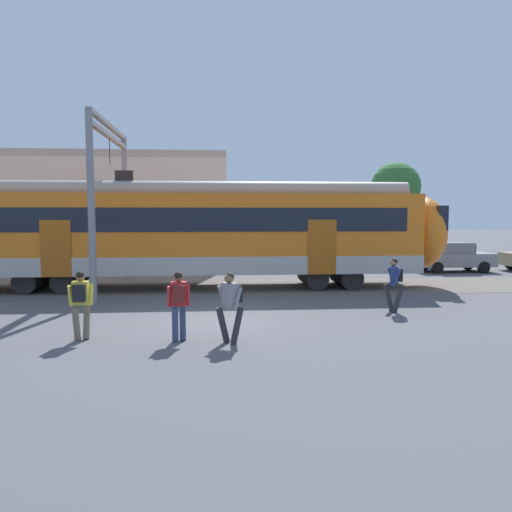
{
  "coord_description": "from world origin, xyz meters",
  "views": [
    {
      "loc": [
        0.02,
        -13.77,
        3.01
      ],
      "look_at": [
        1.41,
        2.92,
        1.6
      ],
      "focal_mm": 35.0,
      "sensor_mm": 36.0,
      "label": 1
    }
  ],
  "objects_px": {
    "pedestrian_yellow": "(81,299)",
    "pedestrian_grey": "(231,301)",
    "parked_car_grey": "(453,257)",
    "pedestrian_navy": "(395,280)",
    "pedestrian_red": "(179,300)"
  },
  "relations": [
    {
      "from": "pedestrian_grey",
      "to": "pedestrian_navy",
      "type": "bearing_deg",
      "value": 32.68
    },
    {
      "from": "pedestrian_grey",
      "to": "parked_car_grey",
      "type": "relative_size",
      "value": 0.41
    },
    {
      "from": "pedestrian_yellow",
      "to": "pedestrian_red",
      "type": "distance_m",
      "value": 2.35
    },
    {
      "from": "parked_car_grey",
      "to": "pedestrian_yellow",
      "type": "bearing_deg",
      "value": -140.2
    },
    {
      "from": "pedestrian_yellow",
      "to": "pedestrian_red",
      "type": "relative_size",
      "value": 1.0
    },
    {
      "from": "pedestrian_grey",
      "to": "parked_car_grey",
      "type": "xyz_separation_m",
      "value": [
        12.07,
        13.58,
        -0.21
      ]
    },
    {
      "from": "parked_car_grey",
      "to": "pedestrian_grey",
      "type": "bearing_deg",
      "value": -131.64
    },
    {
      "from": "pedestrian_navy",
      "to": "parked_car_grey",
      "type": "bearing_deg",
      "value": 55.99
    },
    {
      "from": "pedestrian_yellow",
      "to": "pedestrian_navy",
      "type": "bearing_deg",
      "value": 17.45
    },
    {
      "from": "pedestrian_grey",
      "to": "pedestrian_navy",
      "type": "relative_size",
      "value": 1.0
    },
    {
      "from": "pedestrian_yellow",
      "to": "parked_car_grey",
      "type": "relative_size",
      "value": 0.41
    },
    {
      "from": "pedestrian_red",
      "to": "pedestrian_navy",
      "type": "xyz_separation_m",
      "value": [
        6.35,
        3.02,
        0.0
      ]
    },
    {
      "from": "pedestrian_yellow",
      "to": "pedestrian_grey",
      "type": "bearing_deg",
      "value": -9.0
    },
    {
      "from": "pedestrian_grey",
      "to": "pedestrian_navy",
      "type": "xyz_separation_m",
      "value": [
        5.13,
        3.29,
        0.0
      ]
    },
    {
      "from": "pedestrian_grey",
      "to": "parked_car_grey",
      "type": "height_order",
      "value": "pedestrian_grey"
    }
  ]
}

